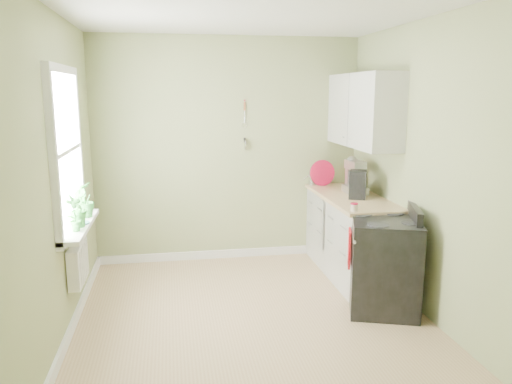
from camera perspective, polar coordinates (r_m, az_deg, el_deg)
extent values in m
cube|color=tan|center=(4.72, -0.36, -14.50)|extent=(3.20, 3.60, 0.02)
cube|color=white|center=(4.30, -0.40, 20.22)|extent=(3.20, 3.60, 0.02)
cube|color=#949C6B|center=(6.08, -3.21, 4.75)|extent=(3.20, 0.02, 2.70)
cube|color=#949C6B|center=(4.34, -21.83, 1.29)|extent=(0.02, 3.60, 2.70)
cube|color=#949C6B|center=(4.83, 18.82, 2.45)|extent=(0.02, 3.60, 2.70)
cube|color=silver|center=(5.79, 10.80, -5.02)|extent=(0.60, 1.60, 0.87)
cube|color=tan|center=(5.68, 10.88, -0.62)|extent=(0.64, 1.60, 0.04)
cube|color=silver|center=(5.70, 12.17, 9.12)|extent=(0.35, 1.40, 0.80)
cube|color=white|center=(4.60, -21.02, 4.40)|extent=(0.02, 1.00, 1.30)
cube|color=white|center=(4.58, -21.39, 12.95)|extent=(0.06, 1.14, 0.07)
cube|color=white|center=(4.72, -20.20, -3.86)|extent=(0.06, 1.14, 0.07)
cube|color=white|center=(4.60, -20.78, 4.41)|extent=(0.04, 1.00, 0.04)
cube|color=white|center=(4.71, -19.49, -3.67)|extent=(0.18, 1.14, 0.04)
cube|color=white|center=(4.76, -19.68, -7.68)|extent=(0.12, 0.50, 0.35)
cylinder|color=tan|center=(6.04, -1.32, 9.76)|extent=(0.02, 0.02, 0.10)
cylinder|color=silver|center=(6.04, -1.31, 8.63)|extent=(0.01, 0.01, 0.16)
cylinder|color=silver|center=(6.07, -1.30, 5.42)|extent=(0.01, 0.14, 0.14)
cube|color=black|center=(4.95, 14.41, -8.14)|extent=(0.81, 0.88, 0.85)
cube|color=black|center=(4.82, 14.67, -3.19)|extent=(0.81, 0.88, 0.03)
cube|color=black|center=(4.93, 17.62, -2.22)|extent=(0.29, 0.70, 0.13)
cylinder|color=#B2B2B7|center=(4.73, 11.09, -4.69)|extent=(0.21, 0.56, 0.02)
cube|color=#A61317|center=(4.86, 10.61, -6.32)|extent=(0.09, 0.20, 0.36)
cube|color=#B2B2B7|center=(5.81, 11.25, 0.26)|extent=(0.22, 0.32, 0.08)
cube|color=#B2B2B7|center=(5.91, 10.84, 1.89)|extent=(0.13, 0.09, 0.23)
cube|color=#B2B2B7|center=(5.78, 11.28, 3.02)|extent=(0.16, 0.32, 0.10)
sphere|color=#B2B2B7|center=(5.88, 10.90, 3.48)|extent=(0.12, 0.12, 0.12)
cylinder|color=silver|center=(5.74, 11.50, 0.75)|extent=(0.18, 0.18, 0.15)
cylinder|color=silver|center=(6.25, 6.53, 1.51)|extent=(0.11, 0.11, 0.15)
cone|color=silver|center=(6.24, 6.55, 2.39)|extent=(0.11, 0.11, 0.04)
cylinder|color=silver|center=(6.23, 5.82, 1.72)|extent=(0.11, 0.03, 0.08)
cube|color=black|center=(5.51, 11.57, 0.85)|extent=(0.24, 0.25, 0.31)
cylinder|color=black|center=(5.52, 11.27, -0.10)|extent=(0.10, 0.10, 0.11)
cylinder|color=#A20E30|center=(6.19, 7.59, 2.18)|extent=(0.32, 0.09, 0.32)
cylinder|color=beige|center=(4.94, 11.14, -1.76)|extent=(0.07, 0.07, 0.07)
cylinder|color=#A20E30|center=(4.93, 11.16, -1.32)|extent=(0.07, 0.07, 0.01)
imported|color=#2E7E30|center=(4.42, -20.04, -2.30)|extent=(0.19, 0.20, 0.31)
imported|color=#2E7E30|center=(4.57, -19.71, -1.73)|extent=(0.19, 0.22, 0.33)
imported|color=#2E7E30|center=(4.91, -19.04, -0.82)|extent=(0.21, 0.21, 0.33)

